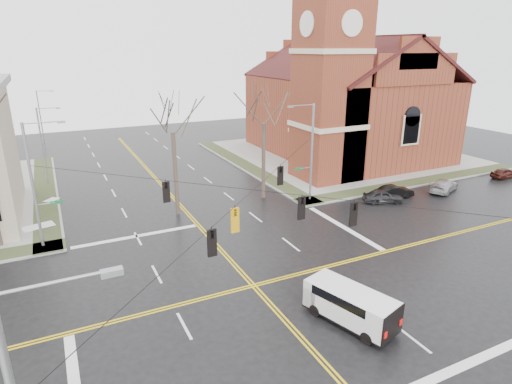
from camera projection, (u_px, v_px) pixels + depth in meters
name	position (u px, v px, depth m)	size (l,w,h in m)	color
ground	(253.00, 286.00, 26.21)	(120.00, 120.00, 0.00)	black
sidewalks	(253.00, 285.00, 26.18)	(80.00, 80.00, 0.17)	gray
road_markings	(253.00, 286.00, 26.20)	(100.00, 100.00, 0.01)	gold
church	(343.00, 92.00, 54.87)	(24.28, 27.48, 27.50)	brown
signal_pole_ne	(310.00, 150.00, 39.10)	(2.75, 0.22, 9.00)	gray
signal_pole_nw	(35.00, 183.00, 29.70)	(2.75, 0.22, 9.00)	gray
span_wires	(253.00, 190.00, 24.21)	(23.02, 23.02, 0.03)	black
traffic_signals	(258.00, 206.00, 23.89)	(8.21, 8.26, 1.30)	black
streetlight_north_a	(43.00, 143.00, 44.18)	(2.30, 0.20, 8.00)	gray
streetlight_north_b	(41.00, 116.00, 61.20)	(2.30, 0.20, 8.00)	gray
cargo_van	(347.00, 302.00, 22.53)	(3.34, 5.31, 1.90)	white
parked_car_a	(383.00, 196.00, 40.01)	(1.48, 3.67, 1.25)	black
parked_car_b	(394.00, 192.00, 41.28)	(1.32, 3.80, 1.25)	black
parked_car_c	(444.00, 185.00, 43.16)	(1.79, 4.40, 1.28)	#A0A0A2
parked_car_d	(505.00, 173.00, 47.65)	(1.38, 3.42, 1.17)	#3E1711
tree_nw_near	(173.00, 127.00, 35.08)	(4.00, 4.00, 10.57)	#3E3027
tree_ne	(264.00, 118.00, 38.75)	(4.00, 4.00, 10.75)	#3E3027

